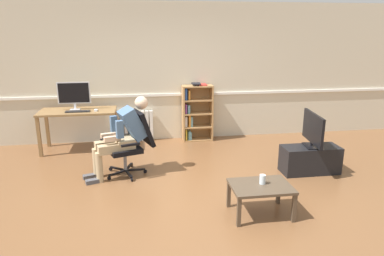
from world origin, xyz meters
name	(u,v)px	position (x,y,z in m)	size (l,w,h in m)	color
ground_plane	(190,194)	(0.00, 0.00, 0.00)	(18.00, 18.00, 0.00)	brown
back_wall	(171,73)	(0.00, 2.65, 1.35)	(12.00, 0.13, 2.70)	beige
computer_desk	(78,116)	(-1.77, 2.15, 0.66)	(1.36, 0.66, 0.76)	olive
imac_monitor	(74,94)	(-1.82, 2.23, 1.05)	(0.58, 0.14, 0.51)	silver
keyboard	(78,111)	(-1.75, 2.01, 0.77)	(0.42, 0.12, 0.02)	black
computer_mouse	(96,110)	(-1.43, 2.03, 0.77)	(0.06, 0.10, 0.03)	white
bookshelf	(195,113)	(0.45, 2.44, 0.56)	(0.60, 0.29, 1.17)	#AD7F4C
radiator	(132,126)	(-0.81, 2.54, 0.31)	(0.82, 0.08, 0.62)	white
office_chair	(133,141)	(-0.76, 0.88, 0.53)	(0.77, 0.66, 0.99)	black
person_seated	(122,135)	(-0.91, 0.83, 0.65)	(1.02, 0.61, 1.21)	tan
tv_stand	(310,159)	(1.97, 0.49, 0.21)	(0.89, 0.38, 0.42)	black
tv_screen	(313,130)	(1.97, 0.49, 0.70)	(0.24, 0.78, 0.53)	black
coffee_table	(261,189)	(0.76, -0.64, 0.33)	(0.72, 0.52, 0.38)	#4C3D2D
drinking_glass	(263,179)	(0.79, -0.61, 0.44)	(0.07, 0.07, 0.11)	silver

